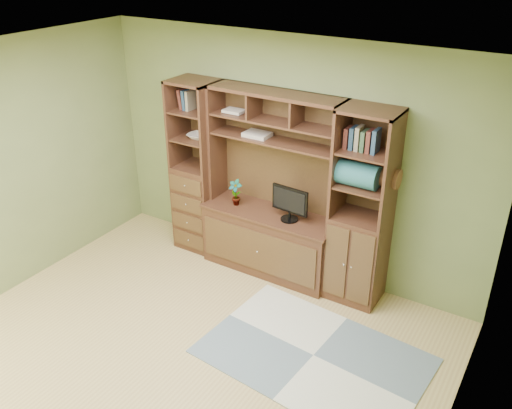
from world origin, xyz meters
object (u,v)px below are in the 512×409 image
Objects in this scene: right_tower at (361,210)px; monitor at (290,198)px; left_tower at (197,168)px; center_hutch at (270,188)px.

monitor is (-0.76, -0.07, -0.04)m from right_tower.
monitor is (1.27, -0.07, -0.04)m from left_tower.
monitor is at bearing -174.35° from right_tower.
center_hutch is 1.00m from left_tower.
center_hutch reaches higher than monitor.
center_hutch and left_tower have the same top height.
center_hutch is at bearing -2.29° from left_tower.
left_tower and right_tower have the same top height.
right_tower is at bearing 0.00° from left_tower.
left_tower is at bearing 177.71° from center_hutch.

